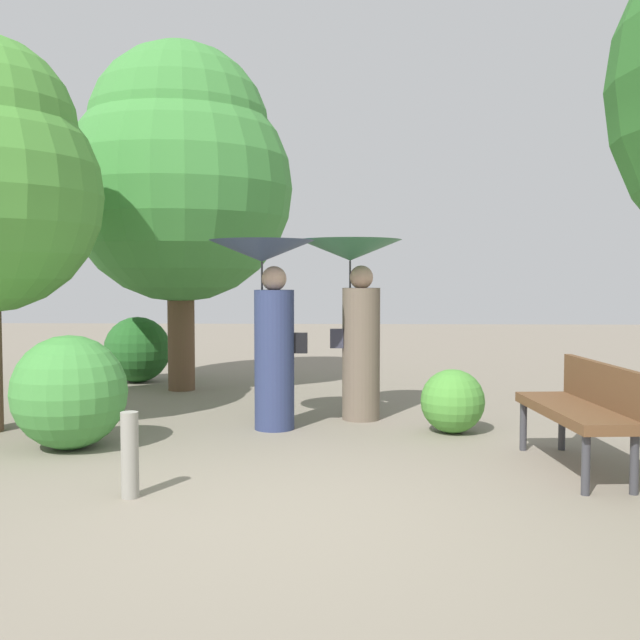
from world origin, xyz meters
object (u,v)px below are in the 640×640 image
Objects in this scene: person_left at (268,304)px; path_marker_post at (130,455)px; park_bench at (584,405)px; tree_mid_left at (180,172)px; person_right at (355,298)px.

path_marker_post is at bearing 155.21° from person_left.
park_bench is 3.42m from path_marker_post.
path_marker_post is (-0.70, -2.34, -0.95)m from person_left.
person_left is 0.41× the size of tree_mid_left.
park_bench reaches higher than path_marker_post.
tree_mid_left is at bearing 40.74° from person_right.
person_right is at bearing 61.65° from path_marker_post.
tree_mid_left is (-1.45, 2.55, 1.66)m from person_left.
person_right is 3.23× the size of path_marker_post.
park_bench is at bearing 14.61° from path_marker_post.
path_marker_post is at bearing 143.40° from person_right.
person_right is 1.23× the size of park_bench.
person_right reaches higher than park_bench.
person_right is 0.41× the size of tree_mid_left.
person_left is 3.09m from park_bench.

